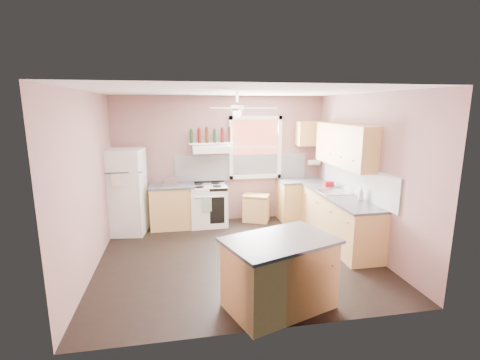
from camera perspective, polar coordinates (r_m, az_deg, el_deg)
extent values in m
plane|color=black|center=(5.99, -0.43, -12.42)|extent=(4.50, 4.50, 0.00)
plane|color=white|center=(5.46, -0.47, 14.35)|extent=(4.50, 4.50, 0.00)
cube|color=#8A615D|center=(7.54, -3.14, 3.38)|extent=(4.50, 0.05, 2.70)
cube|color=#8A615D|center=(6.37, 20.15, 1.07)|extent=(0.05, 4.00, 2.70)
cube|color=#8A615D|center=(5.65, -23.83, -0.53)|extent=(0.05, 4.00, 2.70)
cube|color=white|center=(7.60, 0.28, 2.13)|extent=(2.90, 0.03, 0.55)
cube|color=white|center=(6.63, 18.45, 0.06)|extent=(0.03, 2.60, 0.55)
cube|color=brown|center=(7.60, 2.52, 5.35)|extent=(1.00, 0.02, 1.20)
cube|color=white|center=(7.57, 2.56, 5.33)|extent=(1.16, 0.07, 1.36)
cube|color=white|center=(7.17, -18.23, -1.84)|extent=(0.79, 0.78, 1.67)
cube|color=tan|center=(7.36, -10.96, -4.37)|extent=(0.90, 0.60, 0.86)
cube|color=#47474A|center=(7.25, -11.10, -0.96)|extent=(0.92, 0.62, 0.04)
cube|color=silver|center=(7.12, -11.27, -0.29)|extent=(0.28, 0.16, 0.18)
cube|color=white|center=(7.39, -5.25, -4.14)|extent=(0.77, 0.66, 0.86)
cube|color=white|center=(7.21, -4.70, 5.13)|extent=(0.78, 0.50, 0.14)
cube|color=white|center=(7.32, -4.81, 6.01)|extent=(0.90, 0.26, 0.03)
cube|color=tan|center=(7.64, 2.66, -4.81)|extent=(0.64, 0.55, 0.54)
cube|color=tan|center=(7.84, 10.06, -3.33)|extent=(1.00, 0.60, 0.86)
cube|color=tan|center=(6.69, 15.87, -6.29)|extent=(0.60, 2.20, 0.86)
cube|color=#47474A|center=(7.74, 10.18, -0.11)|extent=(1.02, 0.62, 0.04)
cube|color=#47474A|center=(6.56, 16.02, -2.56)|extent=(0.62, 2.22, 0.04)
cube|color=silver|center=(6.73, 15.27, -2.02)|extent=(0.55, 0.45, 0.03)
cylinder|color=silver|center=(6.79, 16.53, -1.33)|extent=(0.03, 0.03, 0.14)
cube|color=tan|center=(6.65, 16.79, 5.47)|extent=(0.33, 1.80, 0.76)
cube|color=tan|center=(7.79, 11.51, 7.50)|extent=(0.60, 0.33, 0.52)
cylinder|color=white|center=(7.93, 12.04, 2.83)|extent=(0.26, 0.12, 0.12)
cube|color=tan|center=(4.48, 6.48, -15.21)|extent=(1.44, 1.16, 0.86)
cube|color=#47474A|center=(4.30, 6.62, -9.86)|extent=(1.53, 1.25, 0.04)
cylinder|color=white|center=(5.46, -0.47, 11.73)|extent=(0.20, 0.20, 0.08)
imported|color=silver|center=(6.28, 19.22, -2.09)|extent=(0.09, 0.09, 0.24)
cube|color=#B00F16|center=(7.20, 14.32, -0.62)|extent=(0.18, 0.12, 0.10)
cylinder|color=#143819|center=(7.27, -7.99, 7.09)|extent=(0.06, 0.06, 0.27)
cylinder|color=#590F0F|center=(7.28, -6.73, 7.21)|extent=(0.06, 0.06, 0.29)
cylinder|color=#3F230F|center=(7.29, -5.47, 7.32)|extent=(0.06, 0.06, 0.31)
cylinder|color=#143819|center=(7.31, -4.21, 7.20)|extent=(0.06, 0.06, 0.27)
cylinder|color=#590F0F|center=(7.33, -2.95, 7.31)|extent=(0.06, 0.06, 0.29)
cylinder|color=#3F230F|center=(7.35, -1.71, 7.41)|extent=(0.06, 0.06, 0.31)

